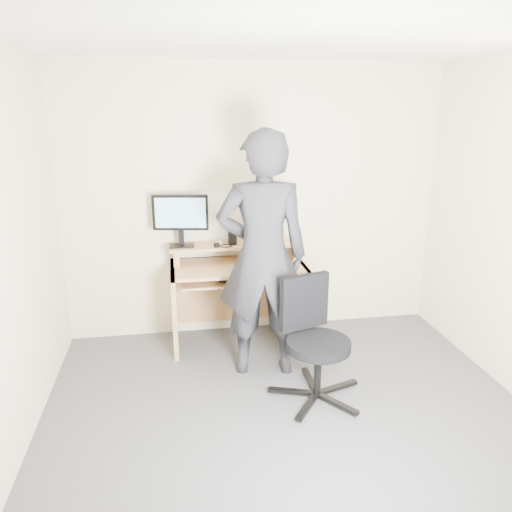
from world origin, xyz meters
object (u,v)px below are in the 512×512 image
object	(u,v)px
desk	(237,283)
person	(262,256)
office_chair	(313,335)
monitor	(180,216)

from	to	relation	value
desk	person	size ratio (longest dim) A/B	0.61
desk	office_chair	distance (m)	1.14
office_chair	person	distance (m)	0.73
office_chair	person	size ratio (longest dim) A/B	0.45
desk	office_chair	size ratio (longest dim) A/B	1.34
monitor	person	distance (m)	0.92
desk	office_chair	xyz separation A→B (m)	(0.43, -1.05, -0.06)
desk	person	bearing A→B (deg)	-78.55
desk	monitor	xyz separation A→B (m)	(-0.49, 0.05, 0.64)
person	monitor	bearing A→B (deg)	-41.55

